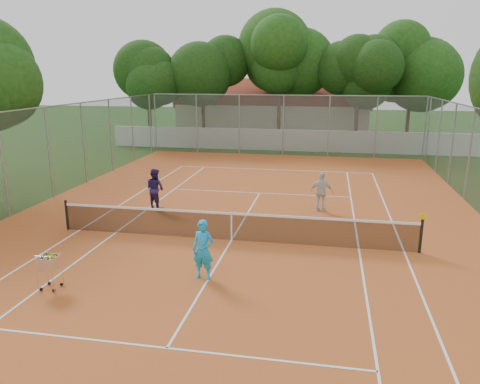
% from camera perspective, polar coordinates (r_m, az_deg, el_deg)
% --- Properties ---
extents(ground, '(120.00, 120.00, 0.00)m').
position_cam_1_polar(ground, '(15.61, -1.03, -5.97)').
color(ground, '#163B10').
rests_on(ground, ground).
extents(court_pad, '(18.00, 34.00, 0.02)m').
position_cam_1_polar(court_pad, '(15.61, -1.03, -5.94)').
color(court_pad, '#B65823').
rests_on(court_pad, ground).
extents(court_lines, '(10.98, 23.78, 0.01)m').
position_cam_1_polar(court_lines, '(15.61, -1.03, -5.89)').
color(court_lines, white).
rests_on(court_lines, court_pad).
extents(tennis_net, '(11.88, 0.10, 0.98)m').
position_cam_1_polar(tennis_net, '(15.44, -1.04, -4.19)').
color(tennis_net, black).
rests_on(tennis_net, court_pad).
extents(perimeter_fence, '(18.00, 34.00, 4.00)m').
position_cam_1_polar(perimeter_fence, '(15.04, -1.07, 1.20)').
color(perimeter_fence, slate).
rests_on(perimeter_fence, ground).
extents(boundary_wall, '(26.00, 0.30, 1.50)m').
position_cam_1_polar(boundary_wall, '(33.79, 5.58, 6.31)').
color(boundary_wall, white).
rests_on(boundary_wall, ground).
extents(clubhouse, '(16.40, 9.00, 4.40)m').
position_cam_1_polar(clubhouse, '(43.74, 4.22, 10.06)').
color(clubhouse, beige).
rests_on(clubhouse, ground).
extents(tropical_trees, '(29.00, 19.00, 10.00)m').
position_cam_1_polar(tropical_trees, '(36.46, 6.20, 13.58)').
color(tropical_trees, black).
rests_on(tropical_trees, ground).
extents(player_near, '(0.63, 0.45, 1.63)m').
position_cam_1_polar(player_near, '(12.60, -4.51, -7.03)').
color(player_near, '#1AA1DE').
rests_on(player_near, court_pad).
extents(player_far_left, '(0.99, 0.91, 1.66)m').
position_cam_1_polar(player_far_left, '(19.31, -10.31, 0.41)').
color(player_far_left, '#251B51').
rests_on(player_far_left, court_pad).
extents(player_far_right, '(0.97, 0.50, 1.58)m').
position_cam_1_polar(player_far_right, '(18.92, 9.91, 0.02)').
color(player_far_right, silver).
rests_on(player_far_right, court_pad).
extents(ball_hopper, '(0.54, 0.54, 0.98)m').
position_cam_1_polar(ball_hopper, '(13.03, -22.18, -8.92)').
color(ball_hopper, silver).
rests_on(ball_hopper, court_pad).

